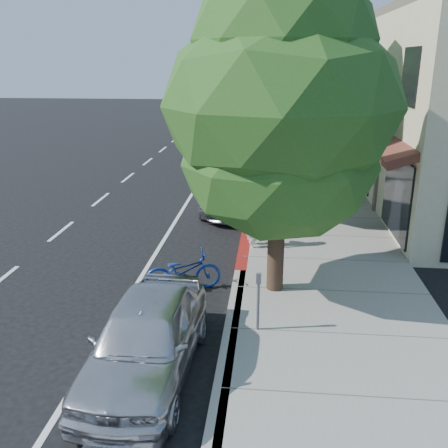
# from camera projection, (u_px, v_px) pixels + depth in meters

# --- Properties ---
(ground) EXTENTS (120.00, 120.00, 0.00)m
(ground) POSITION_uv_depth(u_px,v_px,m) (243.00, 261.00, 14.20)
(ground) COLOR black
(ground) RESTS_ON ground
(sidewalk) EXTENTS (4.60, 56.00, 0.15)m
(sidewalk) POSITION_uv_depth(u_px,v_px,m) (307.00, 191.00, 21.53)
(sidewalk) COLOR gray
(sidewalk) RESTS_ON ground
(curb) EXTENTS (0.30, 56.00, 0.15)m
(curb) POSITION_uv_depth(u_px,v_px,m) (254.00, 189.00, 21.74)
(curb) COLOR #9E998E
(curb) RESTS_ON ground
(curb_red_segment) EXTENTS (0.32, 4.00, 0.15)m
(curb_red_segment) POSITION_uv_depth(u_px,v_px,m) (245.00, 246.00, 15.12)
(curb_red_segment) COLOR maroon
(curb_red_segment) RESTS_ON ground
(storefront_building) EXTENTS (10.00, 36.00, 7.00)m
(storefront_building) POSITION_uv_depth(u_px,v_px,m) (425.00, 95.00, 29.24)
(storefront_building) COLOR beige
(storefront_building) RESTS_ON ground
(street_tree_0) EXTENTS (5.24, 5.24, 7.41)m
(street_tree_0) POSITION_uv_depth(u_px,v_px,m) (281.00, 110.00, 10.84)
(street_tree_0) COLOR black
(street_tree_0) RESTS_ON ground
(street_tree_1) EXTENTS (5.40, 5.40, 8.40)m
(street_tree_1) POSITION_uv_depth(u_px,v_px,m) (279.00, 70.00, 16.29)
(street_tree_1) COLOR black
(street_tree_1) RESTS_ON ground
(street_tree_2) EXTENTS (4.27, 4.27, 7.58)m
(street_tree_2) POSITION_uv_depth(u_px,v_px,m) (278.00, 76.00, 22.07)
(street_tree_2) COLOR black
(street_tree_2) RESTS_ON ground
(street_tree_3) EXTENTS (4.83, 4.83, 8.35)m
(street_tree_3) POSITION_uv_depth(u_px,v_px,m) (278.00, 64.00, 27.60)
(street_tree_3) COLOR black
(street_tree_3) RESTS_ON ground
(street_tree_4) EXTENTS (4.94, 4.94, 7.84)m
(street_tree_4) POSITION_uv_depth(u_px,v_px,m) (277.00, 70.00, 33.40)
(street_tree_4) COLOR black
(street_tree_4) RESTS_ON ground
(street_tree_5) EXTENTS (5.46, 5.46, 7.35)m
(street_tree_5) POSITION_uv_depth(u_px,v_px,m) (276.00, 75.00, 39.22)
(street_tree_5) COLOR black
(street_tree_5) RESTS_ON ground
(cyclist) EXTENTS (0.58, 0.73, 1.74)m
(cyclist) POSITION_uv_depth(u_px,v_px,m) (253.00, 223.00, 14.74)
(cyclist) COLOR white
(cyclist) RESTS_ON ground
(bicycle) EXTENTS (1.98, 1.16, 0.99)m
(bicycle) POSITION_uv_depth(u_px,v_px,m) (183.00, 271.00, 12.31)
(bicycle) COLOR navy
(bicycle) RESTS_ON ground
(silver_suv) EXTENTS (3.13, 6.17, 1.67)m
(silver_suv) POSITION_uv_depth(u_px,v_px,m) (239.00, 186.00, 19.18)
(silver_suv) COLOR #B7B7BD
(silver_suv) RESTS_ON ground
(dark_sedan) EXTENTS (2.06, 4.69, 1.50)m
(dark_sedan) POSITION_uv_depth(u_px,v_px,m) (249.00, 149.00, 27.72)
(dark_sedan) COLOR black
(dark_sedan) RESTS_ON ground
(white_pickup) EXTENTS (2.76, 6.08, 1.73)m
(white_pickup) POSITION_uv_depth(u_px,v_px,m) (240.00, 132.00, 33.27)
(white_pickup) COLOR silver
(white_pickup) RESTS_ON ground
(dark_suv_far) EXTENTS (2.40, 4.96, 1.63)m
(dark_suv_far) POSITION_uv_depth(u_px,v_px,m) (234.00, 130.00, 34.63)
(dark_suv_far) COLOR black
(dark_suv_far) RESTS_ON ground
(near_car_a) EXTENTS (1.87, 4.36, 1.47)m
(near_car_a) POSITION_uv_depth(u_px,v_px,m) (146.00, 338.00, 8.90)
(near_car_a) COLOR silver
(near_car_a) RESTS_ON ground
(pedestrian) EXTENTS (1.04, 1.00, 1.69)m
(pedestrian) POSITION_uv_depth(u_px,v_px,m) (296.00, 151.00, 25.42)
(pedestrian) COLOR black
(pedestrian) RESTS_ON sidewalk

